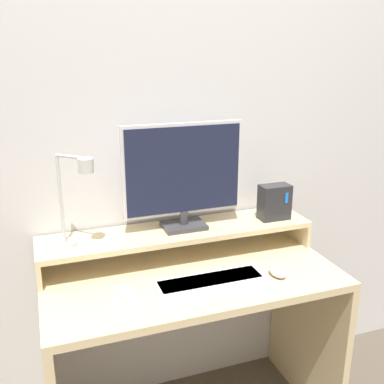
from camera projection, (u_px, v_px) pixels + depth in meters
The scene contains 9 objects.
wall_back at pixel (166, 127), 1.85m from camera, with size 6.00×0.05×2.50m.
desk at pixel (192, 323), 1.79m from camera, with size 1.12×0.57×0.74m.
monitor_shelf at pixel (178, 233), 1.84m from camera, with size 1.12×0.24×0.12m.
monitor at pixel (183, 174), 1.79m from camera, with size 0.49×0.13×0.43m.
desk_lamp at pixel (74, 196), 1.61m from camera, with size 0.16×0.16×0.35m.
router_dock at pixel (274, 202), 1.93m from camera, with size 0.13×0.08×0.15m.
keyboard at pixel (210, 281), 1.65m from camera, with size 0.42×0.12×0.02m.
mouse at pixel (278, 272), 1.70m from camera, with size 0.06×0.09×0.03m.
remote_control at pixel (129, 297), 1.54m from camera, with size 0.08×0.15×0.02m.
Camera 1 is at (-0.52, -1.17, 1.56)m, focal length 42.00 mm.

